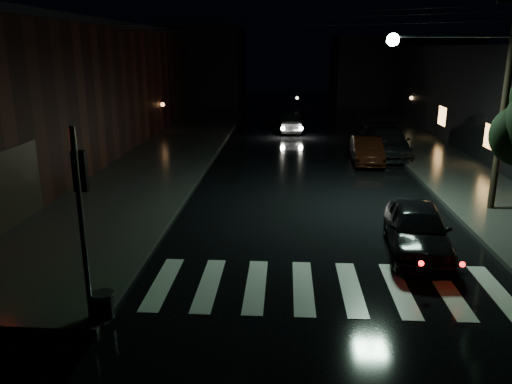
% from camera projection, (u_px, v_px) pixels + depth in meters
% --- Properties ---
extents(ground, '(120.00, 120.00, 0.00)m').
position_uv_depth(ground, '(206.00, 294.00, 12.29)').
color(ground, black).
rests_on(ground, ground).
extents(sidewalk_left, '(6.00, 44.00, 0.15)m').
position_uv_depth(sidewalk_left, '(153.00, 163.00, 25.98)').
color(sidewalk_left, '#282826').
rests_on(sidewalk_left, ground).
extents(sidewalk_right, '(4.00, 44.00, 0.15)m').
position_uv_depth(sidewalk_right, '(446.00, 167.00, 25.12)').
color(sidewalk_right, '#282826').
rests_on(sidewalk_right, ground).
extents(building_left, '(10.00, 36.00, 7.00)m').
position_uv_depth(building_left, '(33.00, 92.00, 27.34)').
color(building_left, black).
rests_on(building_left, ground).
extents(building_far_left, '(14.00, 10.00, 8.00)m').
position_uv_depth(building_far_left, '(179.00, 65.00, 54.90)').
color(building_far_left, black).
rests_on(building_far_left, ground).
extents(building_far_right, '(14.00, 10.00, 7.00)m').
position_uv_depth(building_far_right, '(399.00, 71.00, 53.67)').
color(building_far_right, black).
rests_on(building_far_right, ground).
extents(crosswalk, '(9.00, 3.00, 0.01)m').
position_uv_depth(crosswalk, '(327.00, 287.00, 12.59)').
color(crosswalk, beige).
rests_on(crosswalk, ground).
extents(signal_pole_corner, '(0.68, 0.61, 4.20)m').
position_uv_depth(signal_pole_corner, '(93.00, 258.00, 10.58)').
color(signal_pole_corner, slate).
rests_on(signal_pole_corner, ground).
extents(utility_pole, '(4.92, 0.44, 8.00)m').
position_uv_depth(utility_pole, '(487.00, 85.00, 17.22)').
color(utility_pole, black).
rests_on(utility_pole, ground).
extents(parked_car_a, '(2.20, 4.46, 1.46)m').
position_uv_depth(parked_car_a, '(417.00, 228.00, 14.63)').
color(parked_car_a, black).
rests_on(parked_car_a, ground).
extents(parked_car_b, '(1.62, 4.21, 1.37)m').
position_uv_depth(parked_car_b, '(367.00, 150.00, 26.05)').
color(parked_car_b, black).
rests_on(parked_car_b, ground).
extents(parked_car_c, '(2.63, 5.56, 1.56)m').
position_uv_depth(parked_car_c, '(388.00, 142.00, 27.76)').
color(parked_car_c, black).
rests_on(parked_car_c, ground).
extents(parked_car_d, '(2.40, 4.77, 1.29)m').
position_uv_depth(parked_car_d, '(381.00, 139.00, 29.65)').
color(parked_car_d, black).
rests_on(parked_car_d, ground).
extents(oncoming_car, '(1.66, 4.13, 1.33)m').
position_uv_depth(oncoming_car, '(290.00, 123.00, 35.60)').
color(oncoming_car, black).
rests_on(oncoming_car, ground).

